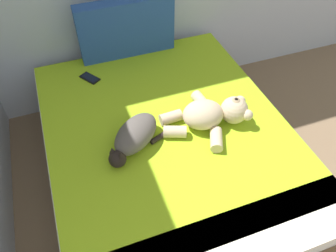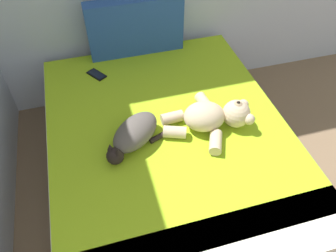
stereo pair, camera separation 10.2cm
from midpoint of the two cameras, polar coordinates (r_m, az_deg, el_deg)
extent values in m
cube|color=brown|center=(2.36, 1.25, -6.44)|extent=(1.52, 1.91, 0.28)
cube|color=white|center=(2.16, 1.36, -2.49)|extent=(1.47, 1.85, 0.21)
cube|color=#9EC61E|center=(2.12, 0.96, 0.68)|extent=(1.46, 1.72, 0.02)
cube|color=silver|center=(1.67, 9.91, -20.04)|extent=(1.46, 0.31, 0.02)
cube|color=#264C99|center=(2.61, -4.42, 16.51)|extent=(0.72, 0.12, 0.43)
ellipsoid|color=#59514C|center=(1.95, -4.09, -1.04)|extent=(0.38, 0.37, 0.15)
sphere|color=black|center=(1.87, -7.48, -5.12)|extent=(0.10, 0.10, 0.10)
cone|color=black|center=(1.82, -6.97, -4.36)|extent=(0.04, 0.04, 0.04)
cone|color=black|center=(1.84, -8.32, -3.63)|extent=(0.04, 0.04, 0.04)
cylinder|color=black|center=(2.00, 0.28, -1.67)|extent=(0.16, 0.09, 0.03)
ellipsoid|color=black|center=(1.96, -6.53, -3.32)|extent=(0.11, 0.11, 0.04)
ellipsoid|color=beige|center=(2.03, 7.64, 1.60)|extent=(0.28, 0.24, 0.17)
sphere|color=beige|center=(2.09, 12.96, 2.03)|extent=(0.17, 0.17, 0.17)
sphere|color=tan|center=(2.05, 13.23, 3.21)|extent=(0.07, 0.07, 0.07)
sphere|color=black|center=(2.03, 13.36, 3.81)|extent=(0.02, 0.02, 0.02)
sphere|color=beige|center=(2.14, 14.06, 3.51)|extent=(0.07, 0.07, 0.07)
sphere|color=beige|center=(2.06, 15.07, 1.09)|extent=(0.07, 0.07, 0.07)
cylinder|color=beige|center=(2.20, 7.54, 3.86)|extent=(0.09, 0.16, 0.07)
cylinder|color=beige|center=(2.08, 2.12, 1.40)|extent=(0.14, 0.08, 0.07)
cylinder|color=beige|center=(1.97, 9.62, -2.79)|extent=(0.13, 0.17, 0.07)
cylinder|color=beige|center=(2.00, 2.63, -1.09)|extent=(0.15, 0.12, 0.07)
cube|color=black|center=(2.51, -10.95, 8.60)|extent=(0.14, 0.16, 0.01)
cube|color=black|center=(2.50, -10.97, 8.69)|extent=(0.12, 0.14, 0.00)
camera|label=1|loc=(0.05, -88.51, 1.55)|focal=35.68mm
camera|label=2|loc=(0.05, 91.49, -1.55)|focal=35.68mm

